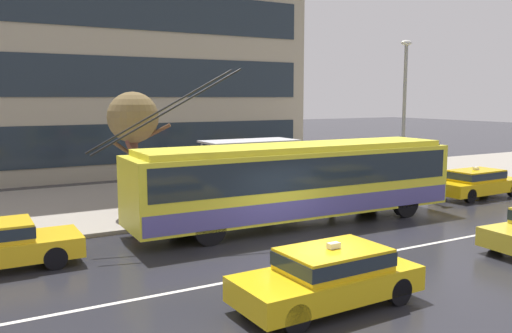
{
  "coord_description": "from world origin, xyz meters",
  "views": [
    {
      "loc": [
        -8.87,
        -12.52,
        4.53
      ],
      "look_at": [
        0.34,
        3.93,
        2.07
      ],
      "focal_mm": 37.05,
      "sensor_mm": 36.0,
      "label": 1
    }
  ],
  "objects_px": {
    "trolleybus": "(298,180)",
    "pedestrian_at_shelter": "(172,176)",
    "taxi_ahead_of_bus": "(477,182)",
    "pedestrian_approaching_curb": "(270,161)",
    "taxi_oncoming_near": "(329,274)",
    "pedestrian_walking_past": "(331,163)",
    "street_tree_bare": "(133,120)",
    "street_lamp": "(404,104)",
    "bus_shelter": "(247,155)"
  },
  "relations": [
    {
      "from": "taxi_ahead_of_bus",
      "to": "bus_shelter",
      "type": "distance_m",
      "value": 10.76
    },
    {
      "from": "street_tree_bare",
      "to": "taxi_ahead_of_bus",
      "type": "bearing_deg",
      "value": -14.9
    },
    {
      "from": "taxi_ahead_of_bus",
      "to": "pedestrian_at_shelter",
      "type": "relative_size",
      "value": 2.26
    },
    {
      "from": "taxi_oncoming_near",
      "to": "pedestrian_approaching_curb",
      "type": "xyz_separation_m",
      "value": [
        4.78,
        10.61,
        1.09
      ]
    },
    {
      "from": "bus_shelter",
      "to": "taxi_oncoming_near",
      "type": "bearing_deg",
      "value": -108.93
    },
    {
      "from": "trolleybus",
      "to": "pedestrian_at_shelter",
      "type": "bearing_deg",
      "value": 149.85
    },
    {
      "from": "pedestrian_at_shelter",
      "to": "street_lamp",
      "type": "bearing_deg",
      "value": 0.03
    },
    {
      "from": "taxi_oncoming_near",
      "to": "pedestrian_at_shelter",
      "type": "xyz_separation_m",
      "value": [
        -0.29,
        8.96,
        1.04
      ]
    },
    {
      "from": "pedestrian_at_shelter",
      "to": "pedestrian_approaching_curb",
      "type": "height_order",
      "value": "pedestrian_at_shelter"
    },
    {
      "from": "pedestrian_approaching_curb",
      "to": "street_lamp",
      "type": "bearing_deg",
      "value": -14.88
    },
    {
      "from": "pedestrian_walking_past",
      "to": "street_tree_bare",
      "type": "xyz_separation_m",
      "value": [
        -8.09,
        1.75,
        1.95
      ]
    },
    {
      "from": "street_lamp",
      "to": "pedestrian_walking_past",
      "type": "bearing_deg",
      "value": 177.62
    },
    {
      "from": "bus_shelter",
      "to": "street_tree_bare",
      "type": "relative_size",
      "value": 0.86
    },
    {
      "from": "taxi_oncoming_near",
      "to": "street_lamp",
      "type": "relative_size",
      "value": 0.61
    },
    {
      "from": "pedestrian_walking_past",
      "to": "pedestrian_approaching_curb",
      "type": "bearing_deg",
      "value": 146.13
    },
    {
      "from": "pedestrian_approaching_curb",
      "to": "street_tree_bare",
      "type": "relative_size",
      "value": 0.43
    },
    {
      "from": "taxi_ahead_of_bus",
      "to": "pedestrian_approaching_curb",
      "type": "height_order",
      "value": "pedestrian_approaching_curb"
    },
    {
      "from": "pedestrian_walking_past",
      "to": "street_lamp",
      "type": "height_order",
      "value": "street_lamp"
    },
    {
      "from": "street_lamp",
      "to": "street_tree_bare",
      "type": "relative_size",
      "value": 1.51
    },
    {
      "from": "taxi_ahead_of_bus",
      "to": "taxi_oncoming_near",
      "type": "distance_m",
      "value": 15.34
    },
    {
      "from": "trolleybus",
      "to": "street_lamp",
      "type": "distance_m",
      "value": 8.12
    },
    {
      "from": "trolleybus",
      "to": "pedestrian_walking_past",
      "type": "height_order",
      "value": "trolleybus"
    },
    {
      "from": "taxi_ahead_of_bus",
      "to": "pedestrian_at_shelter",
      "type": "height_order",
      "value": "pedestrian_at_shelter"
    },
    {
      "from": "taxi_oncoming_near",
      "to": "taxi_ahead_of_bus",
      "type": "bearing_deg",
      "value": 27.0
    },
    {
      "from": "taxi_ahead_of_bus",
      "to": "pedestrian_walking_past",
      "type": "bearing_deg",
      "value": 161.97
    },
    {
      "from": "pedestrian_at_shelter",
      "to": "pedestrian_approaching_curb",
      "type": "bearing_deg",
      "value": 18.01
    },
    {
      "from": "bus_shelter",
      "to": "street_tree_bare",
      "type": "height_order",
      "value": "street_tree_bare"
    },
    {
      "from": "trolleybus",
      "to": "pedestrian_at_shelter",
      "type": "distance_m",
      "value": 4.55
    },
    {
      "from": "street_lamp",
      "to": "street_tree_bare",
      "type": "height_order",
      "value": "street_lamp"
    },
    {
      "from": "taxi_ahead_of_bus",
      "to": "pedestrian_at_shelter",
      "type": "bearing_deg",
      "value": 171.84
    },
    {
      "from": "taxi_oncoming_near",
      "to": "pedestrian_walking_past",
      "type": "distance_m",
      "value": 11.55
    },
    {
      "from": "street_lamp",
      "to": "pedestrian_at_shelter",
      "type": "bearing_deg",
      "value": -179.97
    },
    {
      "from": "pedestrian_approaching_curb",
      "to": "bus_shelter",
      "type": "bearing_deg",
      "value": -176.0
    },
    {
      "from": "bus_shelter",
      "to": "pedestrian_approaching_curb",
      "type": "xyz_separation_m",
      "value": [
        1.17,
        0.08,
        -0.34
      ]
    },
    {
      "from": "pedestrian_walking_past",
      "to": "taxi_oncoming_near",
      "type": "bearing_deg",
      "value": -127.39
    },
    {
      "from": "bus_shelter",
      "to": "trolleybus",
      "type": "bearing_deg",
      "value": -89.59
    },
    {
      "from": "bus_shelter",
      "to": "pedestrian_approaching_curb",
      "type": "height_order",
      "value": "bus_shelter"
    },
    {
      "from": "taxi_ahead_of_bus",
      "to": "bus_shelter",
      "type": "xyz_separation_m",
      "value": [
        -10.05,
        3.57,
        1.43
      ]
    },
    {
      "from": "taxi_oncoming_near",
      "to": "pedestrian_at_shelter",
      "type": "relative_size",
      "value": 2.1
    },
    {
      "from": "trolleybus",
      "to": "street_tree_bare",
      "type": "xyz_separation_m",
      "value": [
        -4.74,
        4.21,
        2.1
      ]
    },
    {
      "from": "pedestrian_approaching_curb",
      "to": "pedestrian_walking_past",
      "type": "height_order",
      "value": "pedestrian_approaching_curb"
    },
    {
      "from": "trolleybus",
      "to": "pedestrian_approaching_curb",
      "type": "distance_m",
      "value": 4.1
    },
    {
      "from": "pedestrian_approaching_curb",
      "to": "pedestrian_walking_past",
      "type": "bearing_deg",
      "value": -33.87
    },
    {
      "from": "taxi_oncoming_near",
      "to": "pedestrian_approaching_curb",
      "type": "distance_m",
      "value": 11.69
    },
    {
      "from": "bus_shelter",
      "to": "pedestrian_at_shelter",
      "type": "relative_size",
      "value": 1.96
    },
    {
      "from": "bus_shelter",
      "to": "taxi_ahead_of_bus",
      "type": "bearing_deg",
      "value": -19.55
    },
    {
      "from": "trolleybus",
      "to": "street_tree_bare",
      "type": "bearing_deg",
      "value": 138.41
    },
    {
      "from": "bus_shelter",
      "to": "pedestrian_walking_past",
      "type": "relative_size",
      "value": 2.0
    },
    {
      "from": "trolleybus",
      "to": "taxi_oncoming_near",
      "type": "relative_size",
      "value": 3.17
    },
    {
      "from": "taxi_oncoming_near",
      "to": "pedestrian_approaching_curb",
      "type": "bearing_deg",
      "value": 65.75
    }
  ]
}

